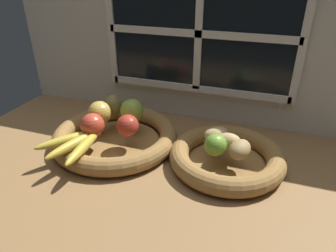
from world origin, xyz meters
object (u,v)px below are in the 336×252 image
apple_red_front (93,125)px  potato_large (228,141)px  fruit_bowl_left (115,137)px  potato_oblong (216,134)px  lime_near (215,145)px  chili_pepper (228,144)px  fruit_bowl_right (227,157)px  apple_red_right (128,126)px  pear_brown (113,106)px  apple_green_back (132,111)px  potato_small (240,149)px  banana_bunch_front (76,143)px  apple_golden_left (100,113)px

apple_red_front → potato_large: size_ratio=1.02×
fruit_bowl_left → potato_oblong: bearing=5.6°
apple_red_front → lime_near: (36.46, 1.66, -0.51)cm
potato_oblong → chili_pepper: bearing=-33.1°
fruit_bowl_right → apple_red_front: apple_red_front is taller
fruit_bowl_left → potato_large: bearing=-0.0°
apple_red_front → potato_oblong: bearing=14.4°
fruit_bowl_left → apple_red_right: (5.91, -2.47, 6.27)cm
apple_red_front → pear_brown: bearing=92.7°
apple_red_right → apple_green_back: bearing=107.3°
apple_green_back → pear_brown: bearing=171.5°
fruit_bowl_right → potato_large: size_ratio=4.71×
fruit_bowl_right → potato_small: 7.40cm
chili_pepper → apple_green_back: bearing=-156.7°
apple_red_right → banana_bunch_front: 15.52cm
apple_red_front → banana_bunch_front: size_ratio=0.36×
apple_red_front → apple_green_back: 14.29cm
banana_bunch_front → potato_large: size_ratio=2.86×
apple_golden_left → potato_large: apple_golden_left is taller
fruit_bowl_right → potato_small: size_ratio=4.36×
pear_brown → banana_bunch_front: bearing=-91.3°
banana_bunch_front → potato_oblong: 40.01cm
apple_green_back → potato_oblong: apple_green_back is taller
apple_red_right → lime_near: 26.74cm
apple_red_front → apple_green_back: bearing=60.7°
potato_small → potato_oblong: (-7.53, 6.65, -0.36)cm
apple_green_back → chili_pepper: 32.77cm
apple_green_back → lime_near: (29.48, -10.80, -0.77)cm
chili_pepper → pear_brown: bearing=-156.3°
apple_red_right → potato_large: apple_red_right is taller
fruit_bowl_right → apple_green_back: 33.67cm
apple_red_right → pear_brown: size_ratio=0.87×
fruit_bowl_right → apple_green_back: (-32.34, 6.51, 6.73)cm
apple_green_back → potato_small: size_ratio=1.01×
apple_red_right → potato_small: apple_red_right is taller
banana_bunch_front → lime_near: lime_near is taller
banana_bunch_front → lime_near: bearing=13.5°
fruit_bowl_left → apple_red_front: apple_red_front is taller
apple_green_back → banana_bunch_front: bearing=-112.3°
potato_oblong → chili_pepper: potato_oblong is taller
pear_brown → potato_large: (39.97, -7.65, -1.48)cm
potato_small → chili_pepper: (-3.76, 4.19, -1.44)cm
banana_bunch_front → apple_red_front: bearing=81.3°
pear_brown → potato_small: size_ratio=1.02×
apple_red_front → lime_near: size_ratio=1.17×
apple_green_back → lime_near: size_ratio=1.25×
fruit_bowl_right → apple_red_right: bearing=-175.2°
fruit_bowl_left → apple_green_back: size_ratio=5.18×
fruit_bowl_left → apple_red_right: bearing=-22.7°
pear_brown → potato_oblong: 36.30cm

